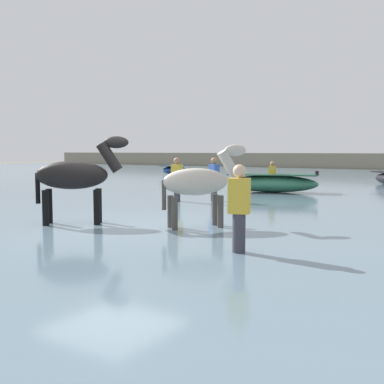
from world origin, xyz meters
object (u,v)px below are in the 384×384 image
horse_lead_black (76,178)px  horse_trailing_pinto (199,184)px  boat_far_offshore (174,169)px  person_onlooker_left (177,182)px  boat_mid_channel (272,183)px  person_spectator_far (214,182)px  person_wading_mid (239,214)px

horse_lead_black → horse_trailing_pinto: bearing=24.0°
horse_lead_black → boat_far_offshore: bearing=120.3°
person_onlooker_left → horse_trailing_pinto: bearing=-49.4°
boat_mid_channel → person_spectator_far: bearing=-93.4°
horse_trailing_pinto → boat_mid_channel: horse_trailing_pinto is taller
boat_mid_channel → horse_lead_black: bearing=-91.8°
boat_mid_channel → boat_far_offshore: boat_mid_channel is taller
horse_trailing_pinto → person_onlooker_left: bearing=130.6°
person_wading_mid → boat_far_offshore: bearing=128.0°
boat_mid_channel → person_wading_mid: size_ratio=2.21×
horse_trailing_pinto → person_onlooker_left: horse_trailing_pinto is taller
horse_lead_black → horse_trailing_pinto: (2.41, 1.07, -0.11)m
boat_mid_channel → boat_far_offshore: bearing=140.2°
horse_lead_black → person_spectator_far: bearing=89.2°
person_wading_mid → person_spectator_far: bearing=123.9°
person_wading_mid → person_onlooker_left: size_ratio=1.00×
horse_trailing_pinto → person_onlooker_left: (-3.22, 3.75, -0.29)m
boat_mid_channel → person_spectator_far: 3.90m
boat_far_offshore → person_wading_mid: size_ratio=2.13×
boat_far_offshore → horse_trailing_pinto: bearing=-52.9°
horse_trailing_pinto → boat_mid_channel: (-2.11, 8.38, -0.54)m
person_spectator_far → person_wading_mid: bearing=-56.1°
person_wading_mid → person_onlooker_left: bearing=132.8°
horse_lead_black → person_onlooker_left: bearing=99.5°
horse_trailing_pinto → person_spectator_far: horse_trailing_pinto is taller
horse_lead_black → person_spectator_far: 5.58m
boat_mid_channel → person_onlooker_left: 4.77m
person_onlooker_left → boat_mid_channel: bearing=76.5°
person_spectator_far → person_wading_mid: (4.14, -6.17, 0.00)m
horse_trailing_pinto → boat_far_offshore: bearing=127.1°
person_spectator_far → person_onlooker_left: (-0.88, -0.74, 0.00)m
horse_trailing_pinto → horse_lead_black: bearing=-156.0°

